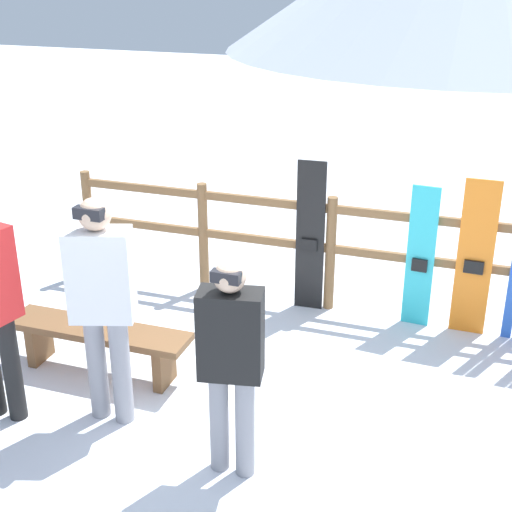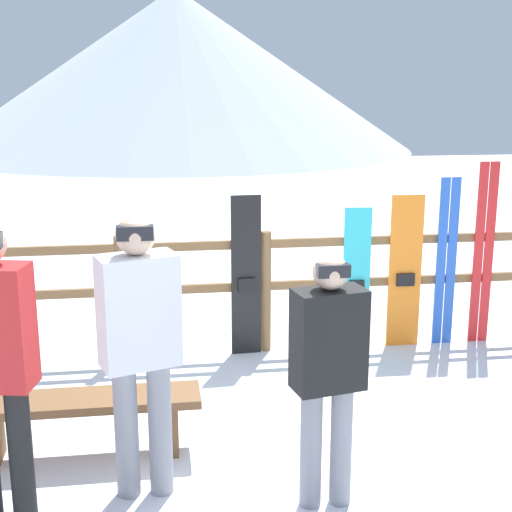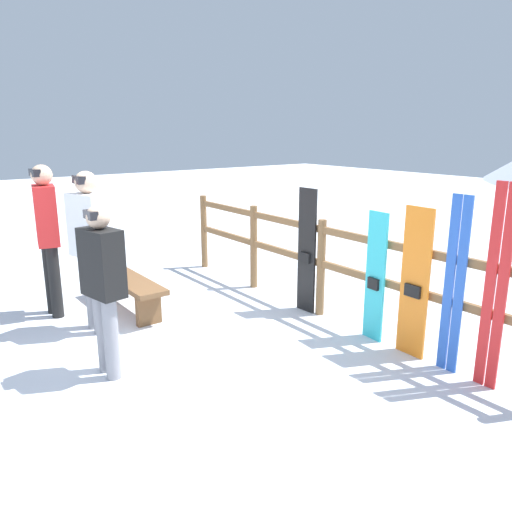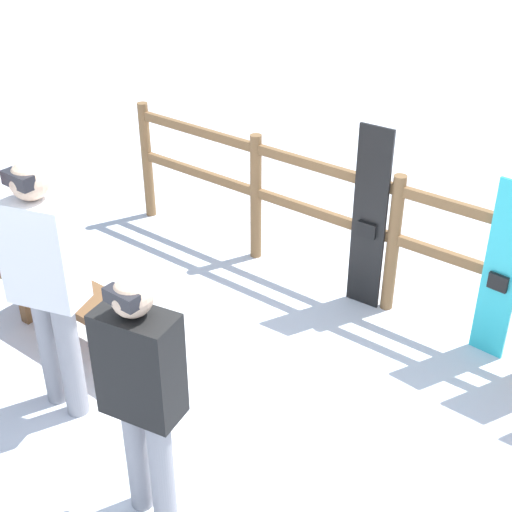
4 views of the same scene
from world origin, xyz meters
TOP-DOWN VIEW (x-y plane):
  - ground_plane at (0.00, 0.00)m, footprint 40.00×40.00m
  - fence at (-0.00, 2.04)m, footprint 5.45×0.10m
  - bench at (-1.53, 0.25)m, footprint 1.58×0.36m
  - person_white at (-1.12, -0.28)m, footprint 0.51×0.38m
  - person_red at (-1.90, -0.52)m, footprint 0.46×0.31m
  - person_black at (-0.04, -0.56)m, footprint 0.45×0.30m
  - snowboard_black_stripe at (-0.19, 1.98)m, footprint 0.28×0.06m
  - snowboard_cyan at (0.86, 1.98)m, footprint 0.26×0.07m
  - snowboard_orange at (1.34, 1.98)m, footprint 0.32×0.06m
  - ski_pair_blue at (1.75, 1.99)m, footprint 0.19×0.02m
  - ski_pair_red at (2.12, 1.99)m, footprint 0.20×0.02m

SIDE VIEW (x-z plane):
  - ground_plane at x=0.00m, z-range 0.00..0.00m
  - bench at x=-1.53m, z-range 0.11..0.54m
  - snowboard_cyan at x=0.86m, z-range 0.00..1.37m
  - fence at x=0.00m, z-range 0.11..1.27m
  - snowboard_orange at x=1.34m, z-range 0.00..1.48m
  - snowboard_black_stripe at x=-0.19m, z-range 0.00..1.51m
  - ski_pair_blue at x=1.75m, z-range 0.00..1.64m
  - ski_pair_red at x=2.12m, z-range 0.00..1.78m
  - person_black at x=-0.04m, z-range 0.12..1.68m
  - person_white at x=-1.12m, z-range 0.14..1.90m
  - person_red at x=-1.90m, z-range 0.16..1.95m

